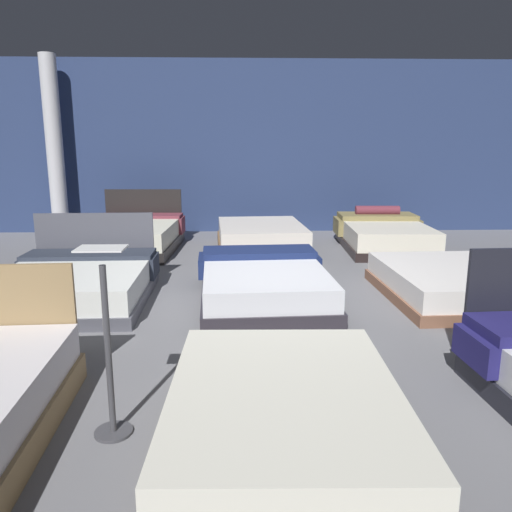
{
  "coord_description": "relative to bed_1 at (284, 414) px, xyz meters",
  "views": [
    {
      "loc": [
        -0.32,
        -5.34,
        1.78
      ],
      "look_at": [
        -0.13,
        0.53,
        0.49
      ],
      "focal_mm": 35.02,
      "sensor_mm": 36.0,
      "label": 1
    }
  ],
  "objects": [
    {
      "name": "support_pillar",
      "position": [
        -3.88,
        7.4,
        1.56
      ],
      "size": [
        0.32,
        0.32,
        3.5
      ],
      "primitive_type": "cylinder",
      "color": "silver",
      "rests_on": "ground_plane"
    },
    {
      "name": "bed_4",
      "position": [
        0.02,
        2.91,
        0.02
      ],
      "size": [
        1.6,
        2.11,
        0.48
      ],
      "rotation": [
        0.0,
        0.0,
        0.05
      ],
      "color": "#2B272E",
      "rests_on": "ground_plane"
    },
    {
      "name": "bed_6",
      "position": [
        -2.14,
        5.87,
        0.06
      ],
      "size": [
        1.66,
        2.24,
        0.98
      ],
      "rotation": [
        0.0,
        0.0,
        -0.04
      ],
      "color": "black",
      "rests_on": "ground_plane"
    },
    {
      "name": "bed_7",
      "position": [
        0.11,
        5.83,
        0.04
      ],
      "size": [
        1.6,
        2.09,
        0.46
      ],
      "rotation": [
        0.0,
        0.0,
        0.06
      ],
      "color": "brown",
      "rests_on": "ground_plane"
    },
    {
      "name": "bed_1",
      "position": [
        0.0,
        0.0,
        0.0
      ],
      "size": [
        1.48,
        1.95,
        0.38
      ],
      "rotation": [
        0.0,
        0.0,
        -0.03
      ],
      "color": "olive",
      "rests_on": "ground_plane"
    },
    {
      "name": "price_sign",
      "position": [
        -1.07,
        0.13,
        0.29
      ],
      "size": [
        0.28,
        0.24,
        1.2
      ],
      "color": "#3F3F44",
      "rests_on": "ground_plane"
    },
    {
      "name": "bed_8",
      "position": [
        2.3,
        5.88,
        0.06
      ],
      "size": [
        1.57,
        2.2,
        0.69
      ],
      "rotation": [
        0.0,
        0.0,
        -0.04
      ],
      "color": "black",
      "rests_on": "ground_plane"
    },
    {
      "name": "ground_plane",
      "position": [
        0.06,
        2.59,
        -0.2
      ],
      "size": [
        18.0,
        18.0,
        0.02
      ],
      "primitive_type": "cube",
      "color": "slate"
    },
    {
      "name": "bed_3",
      "position": [
        -2.16,
        2.94,
        0.03
      ],
      "size": [
        1.69,
        2.0,
        0.92
      ],
      "rotation": [
        0.0,
        0.0,
        0.02
      ],
      "color": "#4F505A",
      "rests_on": "ground_plane"
    },
    {
      "name": "bed_5",
      "position": [
        2.31,
        2.91,
        -0.01
      ],
      "size": [
        1.69,
        2.03,
        0.37
      ],
      "rotation": [
        0.0,
        0.0,
        0.03
      ],
      "color": "brown",
      "rests_on": "ground_plane"
    },
    {
      "name": "showroom_back_wall",
      "position": [
        0.06,
        7.83,
        1.56
      ],
      "size": [
        18.0,
        0.06,
        3.5
      ],
      "primitive_type": "cube",
      "color": "navy",
      "rests_on": "ground_plane"
    }
  ]
}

